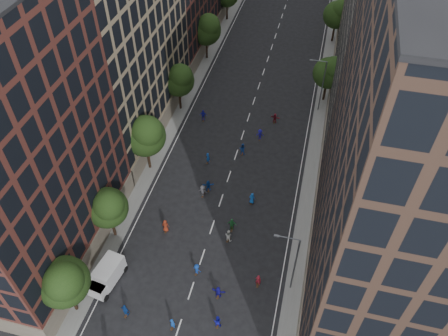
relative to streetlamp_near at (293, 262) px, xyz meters
name	(u,v)px	position (x,y,z in m)	size (l,w,h in m)	color
ground	(248,119)	(-10.37, 28.00, -5.17)	(240.00, 240.00, 0.00)	black
sidewalk_left	(190,82)	(-22.37, 35.50, -5.09)	(4.00, 105.00, 0.15)	slate
sidewalk_right	(328,102)	(1.63, 35.50, -5.09)	(4.00, 105.00, 0.15)	slate
bldg_left_a	(1,151)	(-29.37, -1.00, 9.83)	(14.00, 22.00, 30.00)	#562820
bldg_left_b	(103,19)	(-29.37, 23.00, 11.83)	(14.00, 26.00, 34.00)	#998564
bldg_right_a	(419,168)	(8.63, 3.00, 12.83)	(14.00, 30.00, 36.00)	#412D23
bldg_right_b	(401,24)	(8.63, 32.00, 11.33)	(14.00, 28.00, 33.00)	#6B6358
tree_left_0	(64,282)	(-21.38, -8.15, 0.79)	(5.20, 5.20, 8.83)	black
tree_left_1	(108,207)	(-21.39, 1.86, 0.38)	(4.80, 4.80, 8.21)	black
tree_left_2	(146,135)	(-21.36, 13.83, 1.19)	(5.60, 5.60, 9.45)	black
tree_left_3	(179,79)	(-21.38, 27.85, 0.65)	(5.00, 5.00, 8.58)	black
tree_left_4	(207,29)	(-21.37, 43.84, 0.93)	(5.40, 5.40, 9.08)	black
tree_right_a	(330,72)	(1.02, 35.85, 0.46)	(5.00, 5.00, 8.39)	black
tree_right_b	(338,13)	(1.02, 55.85, 0.79)	(5.20, 5.20, 8.83)	black
streetlamp_near	(293,262)	(0.00, 0.00, 0.00)	(2.64, 0.22, 9.06)	#595B60
streetlamp_far	(321,83)	(0.00, 33.00, 0.00)	(2.64, 0.22, 9.06)	#595B60
cargo_van	(107,275)	(-19.65, -4.11, -3.83)	(2.96, 5.07, 2.55)	white
skater_1	(172,323)	(-10.95, -7.44, -4.32)	(0.62, 0.40, 1.69)	blue
skater_2	(217,321)	(-6.54, -6.11, -4.32)	(0.82, 0.64, 1.70)	#1515AB
skater_3	(197,269)	(-10.34, -0.71, -4.40)	(1.00, 0.57, 1.54)	#143EA5
skater_4	(126,311)	(-16.14, -7.33, -4.22)	(1.11, 0.46, 1.89)	navy
skater_5	(218,292)	(-7.28, -2.89, -4.33)	(1.55, 0.49, 1.67)	#17118D
skater_6	(166,226)	(-15.75, 4.11, -4.23)	(0.91, 0.59, 1.87)	maroon
skater_7	(258,280)	(-3.35, -0.49, -4.28)	(0.65, 0.43, 1.78)	maroon
skater_8	(228,236)	(-7.95, 4.59, -4.27)	(0.88, 0.68, 1.80)	silver
skater_9	(203,191)	(-12.89, 10.75, -4.27)	(1.16, 0.67, 1.80)	#4A494E
skater_10	(232,225)	(-7.89, 6.24, -4.20)	(1.13, 0.47, 1.94)	#216F32
skater_11	(208,186)	(-12.45, 11.87, -4.33)	(1.56, 0.50, 1.68)	#1445A8
skater_12	(252,198)	(-6.35, 11.07, -4.31)	(0.84, 0.54, 1.71)	#1550AE
skater_13	(208,158)	(-13.91, 16.97, -4.28)	(0.65, 0.43, 1.78)	#1447A6
skater_14	(242,149)	(-9.54, 19.90, -4.22)	(0.92, 0.72, 1.90)	navy
skater_15	(260,135)	(-7.67, 23.69, -4.28)	(1.15, 0.66, 1.78)	#181296
skater_16	(203,116)	(-17.16, 26.05, -4.23)	(1.10, 0.46, 1.87)	#13159A
skater_17	(275,118)	(-6.13, 28.21, -4.36)	(1.50, 0.48, 1.61)	maroon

